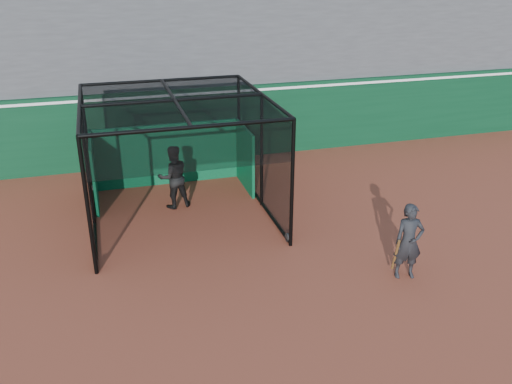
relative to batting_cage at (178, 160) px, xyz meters
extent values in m
plane|color=brown|center=(0.83, -4.20, -1.59)|extent=(120.00, 120.00, 0.00)
cube|color=#09361D|center=(0.83, 4.30, -0.34)|extent=(50.00, 0.45, 2.50)
cube|color=white|center=(0.83, 4.30, 0.76)|extent=(50.00, 0.50, 0.08)
cube|color=#4C4C4F|center=(0.83, 8.18, 2.29)|extent=(50.00, 7.85, 7.75)
cube|color=#08522E|center=(0.00, 2.33, -0.64)|extent=(4.46, 0.10, 1.90)
cylinder|color=black|center=(-2.29, -2.28, -1.48)|extent=(0.08, 0.22, 0.22)
cylinder|color=black|center=(2.29, -2.28, -1.48)|extent=(0.08, 0.22, 0.22)
cylinder|color=black|center=(-2.29, 2.25, -1.48)|extent=(0.08, 0.22, 0.22)
cylinder|color=black|center=(2.29, 2.25, -1.48)|extent=(0.08, 0.22, 0.22)
imported|color=black|center=(-0.08, 0.56, -0.69)|extent=(0.96, 0.80, 1.79)
imported|color=black|center=(4.24, -4.50, -0.73)|extent=(0.70, 0.53, 1.72)
cylinder|color=#593819|center=(3.99, -4.45, -1.04)|extent=(0.14, 0.33, 0.86)
camera|label=1|loc=(-1.76, -13.41, 4.87)|focal=38.00mm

